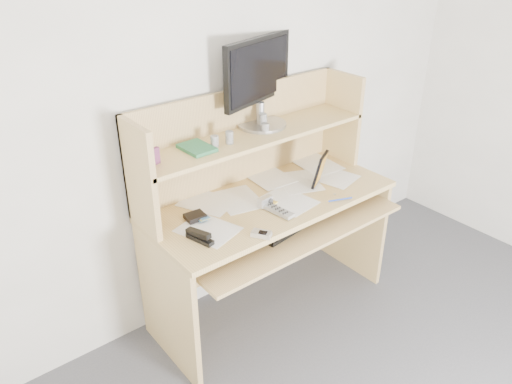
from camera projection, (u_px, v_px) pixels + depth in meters
back_wall at (235, 96)px, 2.71m from camera, size 3.60×0.04×2.50m
desk at (262, 202)px, 2.81m from camera, size 1.40×0.70×1.30m
paper_clutter at (271, 198)px, 2.73m from camera, size 1.32×0.54×0.01m
keyboard at (291, 220)px, 2.69m from camera, size 0.51×0.24×0.03m
tv_remote at (278, 211)px, 2.58m from camera, size 0.08×0.19×0.02m
flip_phone at (261, 233)px, 2.39m from camera, size 0.10×0.11×0.03m
stapler at (200, 236)px, 2.34m from camera, size 0.08×0.15×0.05m
wallet at (195, 216)px, 2.52m from camera, size 0.10×0.09×0.02m
sticky_note_pad at (269, 203)px, 2.67m from camera, size 0.08×0.08×0.01m
digital_camera at (265, 201)px, 2.63m from camera, size 0.09×0.04×0.05m
game_case at (320, 169)px, 2.81m from camera, size 0.13×0.08×0.20m
blue_pen at (340, 199)px, 2.70m from camera, size 0.13×0.06×0.01m
card_box at (154, 157)px, 2.31m from camera, size 0.06×0.03×0.08m
shelf_book at (197, 148)px, 2.48m from camera, size 0.14×0.19×0.02m
chip_stack_a at (215, 141)px, 2.51m from camera, size 0.05×0.05×0.06m
chip_stack_b at (229, 137)px, 2.54m from camera, size 0.05×0.05×0.07m
chip_stack_c at (265, 128)px, 2.67m from camera, size 0.05×0.05×0.05m
chip_stack_d at (263, 121)px, 2.74m from camera, size 0.06×0.06×0.08m
monitor at (259, 80)px, 2.69m from camera, size 0.54×0.28×0.48m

